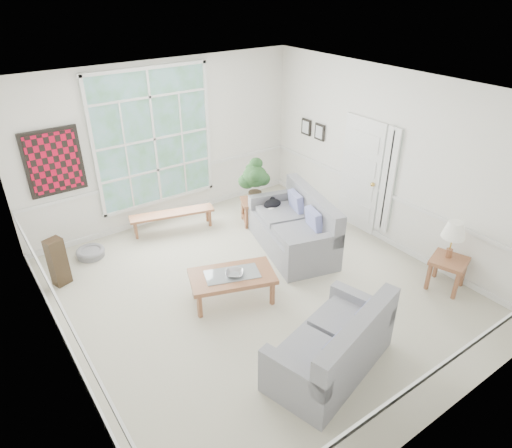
{
  "coord_description": "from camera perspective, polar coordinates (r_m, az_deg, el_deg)",
  "views": [
    {
      "loc": [
        -3.28,
        -4.57,
        4.32
      ],
      "look_at": [
        0.1,
        0.2,
        1.05
      ],
      "focal_mm": 32.0,
      "sensor_mm": 36.0,
      "label": 1
    }
  ],
  "objects": [
    {
      "name": "wall_back",
      "position": [
        8.71,
        -11.42,
        9.78
      ],
      "size": [
        5.5,
        0.02,
        3.0
      ],
      "primitive_type": "cube",
      "color": "white",
      "rests_on": "ground"
    },
    {
      "name": "cat",
      "position": [
        8.3,
        2.04,
        2.58
      ],
      "size": [
        0.41,
        0.34,
        0.17
      ],
      "primitive_type": "ellipsoid",
      "rotation": [
        0.0,
        0.0,
        -0.3
      ],
      "color": "black",
      "rests_on": "loveseat_right"
    },
    {
      "name": "wall_right",
      "position": [
        8.07,
        16.55,
        7.55
      ],
      "size": [
        0.02,
        6.0,
        3.0
      ],
      "primitive_type": "cube",
      "color": "white",
      "rests_on": "ground"
    },
    {
      "name": "door_sidelight",
      "position": [
        8.15,
        16.18,
        5.15
      ],
      "size": [
        0.08,
        0.26,
        1.9
      ],
      "primitive_type": "cube",
      "color": "white",
      "rests_on": "wall_right"
    },
    {
      "name": "wall_frame_near",
      "position": [
        9.13,
        7.92,
        11.31
      ],
      "size": [
        0.04,
        0.26,
        0.32
      ],
      "primitive_type": "cube",
      "color": "black",
      "rests_on": "wall_right"
    },
    {
      "name": "table_lamp",
      "position": [
        7.37,
        23.31,
        -1.82
      ],
      "size": [
        0.39,
        0.39,
        0.6
      ],
      "primitive_type": null,
      "rotation": [
        0.0,
        0.0,
        0.13
      ],
      "color": "white",
      "rests_on": "side_table"
    },
    {
      "name": "wall_left",
      "position": [
        5.39,
        -24.31,
        -5.23
      ],
      "size": [
        0.02,
        6.0,
        3.0
      ],
      "primitive_type": "cube",
      "color": "white",
      "rests_on": "ground"
    },
    {
      "name": "end_table",
      "position": [
        8.78,
        -0.21,
        1.55
      ],
      "size": [
        0.64,
        0.64,
        0.48
      ],
      "primitive_type": "cube",
      "rotation": [
        0.0,
        0.0,
        -0.41
      ],
      "color": "brown",
      "rests_on": "floor"
    },
    {
      "name": "loveseat_right",
      "position": [
        7.86,
        4.57,
        0.07
      ],
      "size": [
        1.41,
        2.05,
        1.01
      ],
      "primitive_type": "cube",
      "rotation": [
        0.0,
        0.0,
        -0.26
      ],
      "color": "gray",
      "rests_on": "floor"
    },
    {
      "name": "wall_front",
      "position": [
        4.6,
        23.1,
        -11.42
      ],
      "size": [
        5.5,
        0.02,
        3.0
      ],
      "primitive_type": "cube",
      "color": "white",
      "rests_on": "ground"
    },
    {
      "name": "wall_frame_far",
      "position": [
        9.41,
        6.25,
        11.95
      ],
      "size": [
        0.04,
        0.26,
        0.32
      ],
      "primitive_type": "cube",
      "color": "black",
      "rests_on": "wall_right"
    },
    {
      "name": "side_table",
      "position": [
        7.59,
        22.69,
        -5.72
      ],
      "size": [
        0.64,
        0.64,
        0.51
      ],
      "primitive_type": "cube",
      "rotation": [
        0.0,
        0.0,
        0.32
      ],
      "color": "brown",
      "rests_on": "floor"
    },
    {
      "name": "ceiling",
      "position": [
        5.77,
        0.35,
        16.03
      ],
      "size": [
        5.5,
        6.0,
        0.02
      ],
      "primitive_type": "cube",
      "color": "white",
      "rests_on": "ground"
    },
    {
      "name": "wall_art",
      "position": [
        8.1,
        -23.94,
        7.07
      ],
      "size": [
        0.9,
        0.06,
        1.1
      ],
      "primitive_type": "cube",
      "color": "maroon",
      "rests_on": "wall_back"
    },
    {
      "name": "entry_door",
      "position": [
        8.56,
        12.89,
        6.01
      ],
      "size": [
        0.08,
        0.9,
        2.1
      ],
      "primitive_type": "cube",
      "color": "white",
      "rests_on": "floor"
    },
    {
      "name": "floor_speaker",
      "position": [
        7.65,
        -23.55,
        -4.36
      ],
      "size": [
        0.29,
        0.26,
        0.79
      ],
      "primitive_type": "cube",
      "rotation": [
        0.0,
        0.0,
        0.31
      ],
      "color": "#372819",
      "rests_on": "floor"
    },
    {
      "name": "window_bench",
      "position": [
        8.71,
        -10.36,
        0.35
      ],
      "size": [
        1.58,
        0.7,
        0.36
      ],
      "primitive_type": "cube",
      "rotation": [
        0.0,
        0.0,
        -0.26
      ],
      "color": "brown",
      "rests_on": "floor"
    },
    {
      "name": "floor",
      "position": [
        7.09,
        0.28,
        -8.34
      ],
      "size": [
        5.5,
        6.0,
        0.01
      ],
      "primitive_type": "cube",
      "color": "#B6B19B",
      "rests_on": "ground"
    },
    {
      "name": "pet_bed",
      "position": [
        8.34,
        -19.97,
        -3.38
      ],
      "size": [
        0.6,
        0.6,
        0.14
      ],
      "primitive_type": "cylinder",
      "rotation": [
        0.0,
        0.0,
        -0.33
      ],
      "color": "gray",
      "rests_on": "floor"
    },
    {
      "name": "loveseat_front",
      "position": [
        5.69,
        9.34,
        -13.94
      ],
      "size": [
        1.87,
        1.3,
        0.92
      ],
      "primitive_type": "cube",
      "rotation": [
        0.0,
        0.0,
        0.27
      ],
      "color": "gray",
      "rests_on": "floor"
    },
    {
      "name": "window_back",
      "position": [
        8.56,
        -12.62,
        10.36
      ],
      "size": [
        2.3,
        0.08,
        2.4
      ],
      "primitive_type": "cube",
      "color": "white",
      "rests_on": "wall_back"
    },
    {
      "name": "houseplant",
      "position": [
        8.43,
        -0.13,
        5.37
      ],
      "size": [
        0.65,
        0.65,
        0.85
      ],
      "primitive_type": null,
      "rotation": [
        0.0,
        0.0,
        -0.41
      ],
      "color": "#244922",
      "rests_on": "end_table"
    },
    {
      "name": "coffee_table",
      "position": [
        6.79,
        -2.95,
        -7.88
      ],
      "size": [
        1.38,
        1.04,
        0.46
      ],
      "primitive_type": "cube",
      "rotation": [
        0.0,
        0.0,
        -0.34
      ],
      "color": "brown",
      "rests_on": "floor"
    },
    {
      "name": "pewter_bowl",
      "position": [
        6.61,
        -2.72,
        -6.15
      ],
      "size": [
        0.44,
        0.44,
        0.08
      ],
      "primitive_type": "imported",
      "rotation": [
        0.0,
        0.0,
        -0.69
      ],
      "color": "#96969B",
      "rests_on": "coffee_table"
    }
  ]
}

